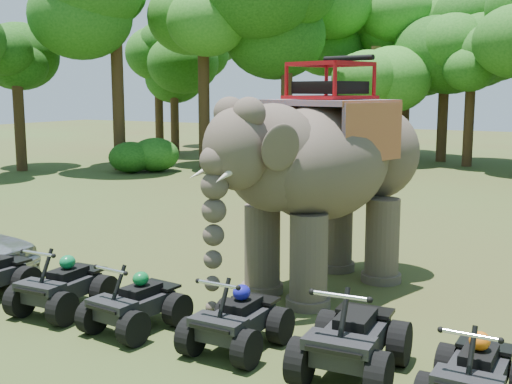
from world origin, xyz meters
TOP-DOWN VIEW (x-y plane):
  - ground at (0.00, 0.00)m, footprint 110.00×110.00m
  - elephant at (1.34, 1.59)m, footprint 3.95×5.95m
  - atv_1 at (-2.22, -2.01)m, footprint 1.27×1.71m
  - atv_2 at (-0.50, -2.09)m, footprint 1.33×1.71m
  - atv_3 at (1.38, -1.99)m, footprint 1.22×1.66m
  - atv_4 at (3.24, -1.98)m, footprint 1.45×1.91m
  - atv_5 at (4.94, -2.20)m, footprint 1.20×1.63m
  - tree_0 at (0.00, 24.42)m, footprint 5.00×5.00m
  - tree_24 at (-19.00, 12.07)m, footprint 5.18×5.18m
  - tree_25 at (-15.09, 14.82)m, footprint 6.80×6.80m
  - tree_26 at (-11.82, 17.54)m, footprint 6.45×6.45m
  - tree_27 at (-7.95, 19.19)m, footprint 6.53×6.53m
  - tree_28 at (-4.65, 23.10)m, footprint 4.83×4.83m
  - tree_30 at (-17.74, 26.64)m, footprint 6.70×6.70m
  - tree_31 at (-18.36, 22.49)m, footprint 5.11×5.11m
  - tree_35 at (-16.89, 22.09)m, footprint 4.93×4.93m
  - tree_36 at (-4.03, 26.77)m, footprint 6.02×6.02m
  - tree_37 at (-6.42, 29.79)m, footprint 4.95×4.95m
  - tree_38 at (-6.57, 27.47)m, footprint 6.13×6.13m
  - tree_40 at (-1.70, 26.05)m, footprint 6.05×6.05m
  - tree_41 at (-4.05, 26.93)m, footprint 5.25×5.25m
  - tree_43 at (-7.56, 25.15)m, footprint 6.83×6.83m

SIDE VIEW (x-z plane):
  - ground at x=0.00m, z-range 0.00..0.00m
  - atv_2 at x=-0.50m, z-range 0.00..1.18m
  - atv_5 at x=4.94m, z-range 0.00..1.19m
  - atv_3 at x=1.38m, z-range 0.00..1.21m
  - atv_1 at x=-2.22m, z-range 0.00..1.24m
  - atv_4 at x=3.24m, z-range 0.00..1.36m
  - elephant at x=1.34m, z-range 0.00..4.60m
  - tree_28 at x=-4.65m, z-range 0.00..6.90m
  - tree_35 at x=-16.89m, z-range 0.00..7.04m
  - tree_37 at x=-6.42m, z-range 0.00..7.07m
  - tree_0 at x=0.00m, z-range 0.00..7.15m
  - tree_31 at x=-18.36m, z-range 0.00..7.30m
  - tree_24 at x=-19.00m, z-range 0.00..7.39m
  - tree_41 at x=-4.05m, z-range 0.00..7.50m
  - tree_36 at x=-4.03m, z-range 0.00..8.60m
  - tree_40 at x=-1.70m, z-range 0.00..8.64m
  - tree_38 at x=-6.57m, z-range 0.00..8.76m
  - tree_26 at x=-11.82m, z-range 0.00..9.21m
  - tree_27 at x=-7.95m, z-range 0.00..9.34m
  - tree_30 at x=-17.74m, z-range 0.00..9.57m
  - tree_25 at x=-15.09m, z-range 0.00..9.72m
  - tree_43 at x=-7.56m, z-range 0.00..9.76m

